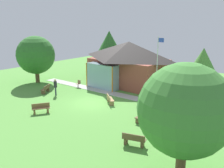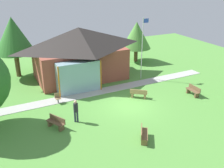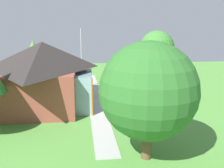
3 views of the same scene
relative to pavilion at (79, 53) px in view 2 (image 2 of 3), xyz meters
name	(u,v)px [view 2 (image 2 of 3)]	position (x,y,z in m)	size (l,w,h in m)	color
ground_plane	(128,106)	(1.39, -7.79, -2.73)	(44.00, 44.00, 0.00)	#54933D
pavilion	(79,53)	(0.00, 0.00, 0.00)	(9.70, 7.14, 5.23)	brown
footpath	(109,90)	(1.39, -4.08, -2.72)	(21.73, 1.30, 0.03)	#ADADA8
flagpole	(142,46)	(5.64, -2.83, 0.69)	(0.64, 0.08, 6.25)	silver
bench_mid_right	(193,91)	(7.64, -8.40, -2.33)	(0.48, 1.51, 0.84)	brown
bench_mid_left	(56,123)	(-4.78, -8.48, -2.33)	(1.11, 1.52, 0.84)	brown
bench_front_center	(144,135)	(-0.06, -12.42, -2.33)	(1.17, 1.50, 0.84)	brown
bench_rear_near_path	(139,94)	(2.95, -6.80, -2.33)	(1.45, 1.27, 0.84)	#9E7A51
patio_chair_west	(58,98)	(-3.66, -4.69, -2.31)	(0.46, 0.46, 0.86)	#8C6B4C
visitor_strolling_lawn	(76,109)	(-3.25, -8.33, -1.71)	(0.34, 0.34, 1.74)	#2D3347
tree_behind_pavilion_right	(136,35)	(8.14, 2.53, 0.53)	(3.53, 3.53, 4.87)	brown
tree_behind_pavilion_left	(13,35)	(-5.72, 3.41, 1.62)	(4.04, 4.04, 6.19)	brown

